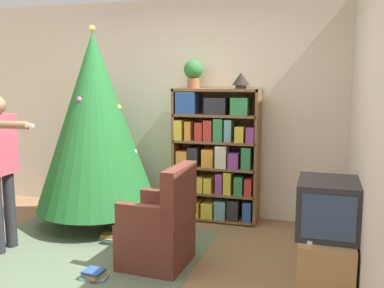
{
  "coord_description": "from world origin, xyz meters",
  "views": [
    {
      "loc": [
        1.65,
        -2.89,
        1.66
      ],
      "look_at": [
        0.49,
        0.94,
        1.05
      ],
      "focal_mm": 40.0,
      "sensor_mm": 36.0,
      "label": 1
    }
  ],
  "objects_px": {
    "christmas_tree": "(95,121)",
    "standing_person": "(1,161)",
    "television": "(328,207)",
    "bookshelf": "(216,155)",
    "potted_plant": "(193,72)",
    "table_lamp": "(241,80)",
    "armchair": "(160,230)"
  },
  "relations": [
    {
      "from": "table_lamp",
      "to": "christmas_tree",
      "type": "bearing_deg",
      "value": -159.92
    },
    {
      "from": "standing_person",
      "to": "potted_plant",
      "type": "xyz_separation_m",
      "value": [
        1.46,
        1.5,
        0.85
      ]
    },
    {
      "from": "table_lamp",
      "to": "bookshelf",
      "type": "bearing_deg",
      "value": -178.17
    },
    {
      "from": "television",
      "to": "standing_person",
      "type": "bearing_deg",
      "value": -178.96
    },
    {
      "from": "bookshelf",
      "to": "television",
      "type": "height_order",
      "value": "bookshelf"
    },
    {
      "from": "television",
      "to": "christmas_tree",
      "type": "height_order",
      "value": "christmas_tree"
    },
    {
      "from": "television",
      "to": "christmas_tree",
      "type": "bearing_deg",
      "value": 160.47
    },
    {
      "from": "christmas_tree",
      "to": "table_lamp",
      "type": "relative_size",
      "value": 11.17
    },
    {
      "from": "television",
      "to": "table_lamp",
      "type": "xyz_separation_m",
      "value": [
        -0.96,
        1.44,
        0.97
      ]
    },
    {
      "from": "christmas_tree",
      "to": "table_lamp",
      "type": "bearing_deg",
      "value": 20.08
    },
    {
      "from": "christmas_tree",
      "to": "table_lamp",
      "type": "distance_m",
      "value": 1.69
    },
    {
      "from": "christmas_tree",
      "to": "potted_plant",
      "type": "bearing_deg",
      "value": 29.88
    },
    {
      "from": "christmas_tree",
      "to": "standing_person",
      "type": "height_order",
      "value": "christmas_tree"
    },
    {
      "from": "christmas_tree",
      "to": "standing_person",
      "type": "bearing_deg",
      "value": -117.52
    },
    {
      "from": "christmas_tree",
      "to": "bookshelf",
      "type": "bearing_deg",
      "value": 23.81
    },
    {
      "from": "bookshelf",
      "to": "standing_person",
      "type": "xyz_separation_m",
      "value": [
        -1.74,
        -1.49,
        0.11
      ]
    },
    {
      "from": "armchair",
      "to": "potted_plant",
      "type": "relative_size",
      "value": 2.8
    },
    {
      "from": "bookshelf",
      "to": "television",
      "type": "bearing_deg",
      "value": -49.07
    },
    {
      "from": "bookshelf",
      "to": "standing_person",
      "type": "height_order",
      "value": "bookshelf"
    },
    {
      "from": "armchair",
      "to": "potted_plant",
      "type": "height_order",
      "value": "potted_plant"
    },
    {
      "from": "standing_person",
      "to": "potted_plant",
      "type": "distance_m",
      "value": 2.26
    },
    {
      "from": "bookshelf",
      "to": "potted_plant",
      "type": "xyz_separation_m",
      "value": [
        -0.27,
        0.01,
        0.96
      ]
    },
    {
      "from": "armchair",
      "to": "television",
      "type": "bearing_deg",
      "value": 89.9
    },
    {
      "from": "standing_person",
      "to": "armchair",
      "type": "bearing_deg",
      "value": 93.49
    },
    {
      "from": "standing_person",
      "to": "potted_plant",
      "type": "height_order",
      "value": "potted_plant"
    },
    {
      "from": "television",
      "to": "christmas_tree",
      "type": "distance_m",
      "value": 2.69
    },
    {
      "from": "potted_plant",
      "to": "table_lamp",
      "type": "relative_size",
      "value": 1.64
    },
    {
      "from": "television",
      "to": "armchair",
      "type": "relative_size",
      "value": 0.58
    },
    {
      "from": "bookshelf",
      "to": "potted_plant",
      "type": "relative_size",
      "value": 4.71
    },
    {
      "from": "television",
      "to": "standing_person",
      "type": "xyz_separation_m",
      "value": [
        -2.98,
        -0.05,
        0.2
      ]
    },
    {
      "from": "armchair",
      "to": "standing_person",
      "type": "distance_m",
      "value": 1.67
    },
    {
      "from": "television",
      "to": "bookshelf",
      "type": "bearing_deg",
      "value": 130.93
    }
  ]
}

